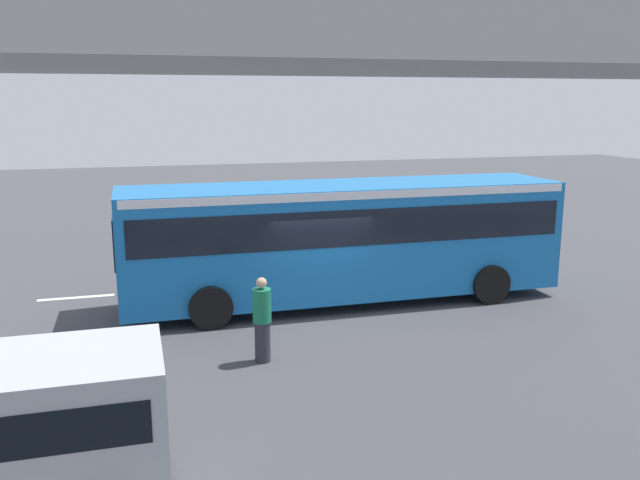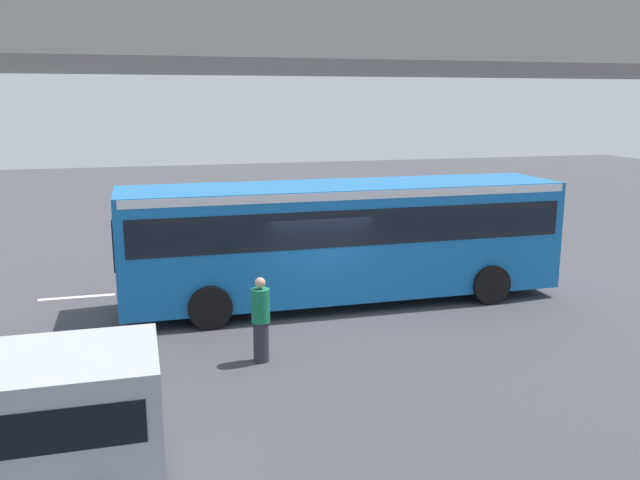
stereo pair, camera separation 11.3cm
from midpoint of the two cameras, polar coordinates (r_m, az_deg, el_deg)
ground at (r=16.92m, az=-0.41°, el=-6.27°), size 80.00×80.00×0.00m
city_bus at (r=17.46m, az=1.84°, el=0.70°), size 11.54×2.85×3.15m
pedestrian at (r=13.68m, az=-5.23°, el=-6.89°), size 0.38×0.38×1.79m
traffic_sign at (r=20.58m, az=-4.84°, el=2.41°), size 0.08×0.60×2.80m
lane_dash_leftmost at (r=21.85m, az=12.76°, el=-2.34°), size 2.00×0.20×0.01m
lane_dash_left at (r=20.28m, az=2.75°, el=-3.17°), size 2.00×0.20×0.01m
lane_dash_centre at (r=19.42m, az=-8.54°, el=-3.98°), size 2.00×0.20×0.01m
lane_dash_right at (r=19.37m, az=-20.39°, el=-4.66°), size 2.00×0.20×0.01m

